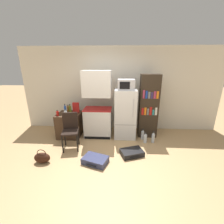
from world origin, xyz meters
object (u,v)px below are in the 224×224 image
(kitchen_hutch, at_px, (98,107))
(water_bottle_middle, at_px, (153,138))
(bottle_clear_short, at_px, (65,113))
(water_bottle_back, at_px, (145,138))
(bottle_olive_oil, at_px, (70,109))
(cereal_box, at_px, (76,107))
(suitcase_small_flat, at_px, (132,153))
(bottle_blue_soda, at_px, (65,110))
(handbag, at_px, (42,158))
(microwave, at_px, (126,84))
(side_table, at_px, (70,125))
(bottle_amber_beer, at_px, (68,109))
(bookshelf, at_px, (149,106))
(bottle_green_tall, at_px, (74,107))
(water_bottle_front, at_px, (142,135))
(chair, at_px, (70,127))
(bottle_ketchup_red, at_px, (57,113))
(refrigerator, at_px, (125,114))
(suitcase_large_flat, at_px, (95,160))
(bowl, at_px, (70,116))

(kitchen_hutch, xyz_separation_m, water_bottle_middle, (1.61, -0.36, -0.78))
(bottle_clear_short, distance_m, water_bottle_back, 2.37)
(bottle_olive_oil, height_order, cereal_box, cereal_box)
(suitcase_small_flat, distance_m, water_bottle_back, 0.76)
(bottle_blue_soda, bearing_deg, handbag, -96.95)
(microwave, bearing_deg, side_table, -178.38)
(bottle_clear_short, bearing_deg, bottle_amber_beer, 99.43)
(bookshelf, bearing_deg, water_bottle_back, -103.33)
(bottle_green_tall, relative_size, handbag, 0.74)
(water_bottle_front, xyz_separation_m, water_bottle_back, (0.05, -0.20, -0.00))
(kitchen_hutch, distance_m, suitcase_small_flat, 1.65)
(chair, bearing_deg, bottle_green_tall, 88.03)
(bottle_ketchup_red, height_order, bottle_green_tall, bottle_green_tall)
(bottle_blue_soda, xyz_separation_m, cereal_box, (0.24, 0.25, 0.02))
(kitchen_hutch, bearing_deg, chair, -131.19)
(bottle_blue_soda, xyz_separation_m, water_bottle_front, (2.26, -0.01, -0.72))
(refrigerator, height_order, water_bottle_back, refrigerator)
(suitcase_small_flat, bearing_deg, water_bottle_middle, 25.34)
(bookshelf, bearing_deg, bottle_green_tall, 177.06)
(bottle_amber_beer, bearing_deg, bottle_clear_short, -80.57)
(water_bottle_front, bearing_deg, cereal_box, 172.80)
(side_table, distance_m, cereal_box, 0.57)
(bottle_amber_beer, distance_m, bottle_olive_oil, 0.24)
(bottle_ketchup_red, xyz_separation_m, suitcase_large_flat, (1.24, -1.10, -0.72))
(suitcase_large_flat, bearing_deg, bottle_ketchup_red, 157.71)
(refrigerator, xyz_separation_m, cereal_box, (-1.50, 0.10, 0.15))
(bottle_amber_beer, distance_m, handbag, 1.73)
(microwave, relative_size, suitcase_small_flat, 0.75)
(bottle_green_tall, xyz_separation_m, suitcase_small_flat, (1.74, -1.22, -0.77))
(bottle_green_tall, height_order, cereal_box, cereal_box)
(kitchen_hutch, bearing_deg, bottle_green_tall, 165.08)
(bowl, relative_size, suitcase_small_flat, 0.23)
(kitchen_hutch, xyz_separation_m, bookshelf, (1.50, 0.09, 0.01))
(chair, xyz_separation_m, handbag, (-0.45, -0.71, -0.44))
(refrigerator, relative_size, cereal_box, 4.85)
(bottle_olive_oil, height_order, chair, bottle_olive_oil)
(refrigerator, height_order, bowl, refrigerator)
(bottle_clear_short, bearing_deg, suitcase_small_flat, -21.32)
(microwave, height_order, chair, microwave)
(bottle_amber_beer, height_order, bottle_blue_soda, bottle_blue_soda)
(side_table, height_order, bowl, bowl)
(chair, distance_m, water_bottle_middle, 2.30)
(bottle_clear_short, distance_m, bottle_green_tall, 0.51)
(cereal_box, relative_size, water_bottle_back, 0.97)
(microwave, bearing_deg, bottle_clear_short, -170.95)
(refrigerator, bearing_deg, bottle_green_tall, 171.98)
(chair, bearing_deg, bottle_ketchup_red, 127.16)
(suitcase_small_flat, bearing_deg, bottle_clear_short, 138.72)
(water_bottle_back, bearing_deg, water_bottle_front, 103.95)
(bottle_clear_short, bearing_deg, water_bottle_middle, -1.70)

